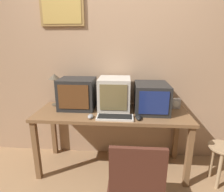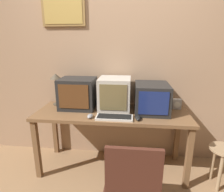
{
  "view_description": "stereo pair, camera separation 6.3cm",
  "coord_description": "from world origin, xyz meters",
  "px_view_note": "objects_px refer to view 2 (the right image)",
  "views": [
    {
      "loc": [
        0.16,
        -1.07,
        1.51
      ],
      "look_at": [
        0.0,
        0.94,
        0.93
      ],
      "focal_mm": 30.0,
      "sensor_mm": 36.0,
      "label": 1
    },
    {
      "loc": [
        0.22,
        -1.06,
        1.51
      ],
      "look_at": [
        0.0,
        0.94,
        0.93
      ],
      "focal_mm": 30.0,
      "sensor_mm": 36.0,
      "label": 2
    }
  ],
  "objects_px": {
    "monitor_left": "(78,93)",
    "side_stool": "(223,158)",
    "monitor_right": "(152,98)",
    "mouse_far_corner": "(90,116)",
    "keyboard_main": "(114,117)",
    "office_chair": "(132,190)",
    "mouse_near_keyboard": "(138,118)",
    "monitor_center": "(115,94)",
    "desk_clock": "(177,104)",
    "desk_lamp": "(56,81)"
  },
  "relations": [
    {
      "from": "monitor_center",
      "to": "office_chair",
      "type": "height_order",
      "value": "monitor_center"
    },
    {
      "from": "desk_clock",
      "to": "side_stool",
      "type": "xyz_separation_m",
      "value": [
        0.44,
        -0.36,
        -0.47
      ]
    },
    {
      "from": "mouse_near_keyboard",
      "to": "mouse_far_corner",
      "type": "bearing_deg",
      "value": -179.35
    },
    {
      "from": "monitor_right",
      "to": "side_stool",
      "type": "height_order",
      "value": "monitor_right"
    },
    {
      "from": "keyboard_main",
      "to": "desk_lamp",
      "type": "distance_m",
      "value": 0.91
    },
    {
      "from": "monitor_left",
      "to": "office_chair",
      "type": "xyz_separation_m",
      "value": [
        0.67,
        -0.87,
        -0.56
      ]
    },
    {
      "from": "keyboard_main",
      "to": "desk_lamp",
      "type": "height_order",
      "value": "desk_lamp"
    },
    {
      "from": "mouse_near_keyboard",
      "to": "desk_lamp",
      "type": "height_order",
      "value": "desk_lamp"
    },
    {
      "from": "monitor_right",
      "to": "side_stool",
      "type": "relative_size",
      "value": 1.0
    },
    {
      "from": "mouse_far_corner",
      "to": "side_stool",
      "type": "distance_m",
      "value": 1.48
    },
    {
      "from": "desk_lamp",
      "to": "mouse_far_corner",
      "type": "bearing_deg",
      "value": -37.31
    },
    {
      "from": "monitor_left",
      "to": "desk_lamp",
      "type": "xyz_separation_m",
      "value": [
        -0.3,
        0.08,
        0.13
      ]
    },
    {
      "from": "monitor_right",
      "to": "keyboard_main",
      "type": "bearing_deg",
      "value": -147.04
    },
    {
      "from": "office_chair",
      "to": "monitor_right",
      "type": "bearing_deg",
      "value": 76.5
    },
    {
      "from": "mouse_far_corner",
      "to": "mouse_near_keyboard",
      "type": "bearing_deg",
      "value": 0.65
    },
    {
      "from": "monitor_left",
      "to": "mouse_far_corner",
      "type": "relative_size",
      "value": 4.0
    },
    {
      "from": "office_chair",
      "to": "desk_lamp",
      "type": "bearing_deg",
      "value": 135.55
    },
    {
      "from": "monitor_left",
      "to": "side_stool",
      "type": "distance_m",
      "value": 1.75
    },
    {
      "from": "desk_clock",
      "to": "desk_lamp",
      "type": "relative_size",
      "value": 0.3
    },
    {
      "from": "monitor_right",
      "to": "side_stool",
      "type": "xyz_separation_m",
      "value": [
        0.76,
        -0.24,
        -0.57
      ]
    },
    {
      "from": "keyboard_main",
      "to": "office_chair",
      "type": "xyz_separation_m",
      "value": [
        0.2,
        -0.57,
        -0.39
      ]
    },
    {
      "from": "monitor_center",
      "to": "office_chair",
      "type": "bearing_deg",
      "value": -75.39
    },
    {
      "from": "monitor_center",
      "to": "mouse_near_keyboard",
      "type": "xyz_separation_m",
      "value": [
        0.27,
        -0.3,
        -0.17
      ]
    },
    {
      "from": "monitor_center",
      "to": "side_stool",
      "type": "distance_m",
      "value": 1.35
    },
    {
      "from": "mouse_far_corner",
      "to": "office_chair",
      "type": "relative_size",
      "value": 0.12
    },
    {
      "from": "monitor_left",
      "to": "mouse_far_corner",
      "type": "height_order",
      "value": "monitor_left"
    },
    {
      "from": "keyboard_main",
      "to": "desk_lamp",
      "type": "relative_size",
      "value": 0.96
    },
    {
      "from": "monitor_right",
      "to": "desk_clock",
      "type": "relative_size",
      "value": 3.73
    },
    {
      "from": "office_chair",
      "to": "monitor_center",
      "type": "bearing_deg",
      "value": 104.61
    },
    {
      "from": "monitor_left",
      "to": "office_chair",
      "type": "relative_size",
      "value": 0.5
    },
    {
      "from": "monitor_center",
      "to": "monitor_right",
      "type": "bearing_deg",
      "value": -4.36
    },
    {
      "from": "keyboard_main",
      "to": "desk_clock",
      "type": "bearing_deg",
      "value": 28.05
    },
    {
      "from": "mouse_near_keyboard",
      "to": "office_chair",
      "type": "relative_size",
      "value": 0.14
    },
    {
      "from": "desk_clock",
      "to": "monitor_center",
      "type": "bearing_deg",
      "value": -173.18
    },
    {
      "from": "mouse_near_keyboard",
      "to": "side_stool",
      "type": "bearing_deg",
      "value": 1.25
    },
    {
      "from": "keyboard_main",
      "to": "side_stool",
      "type": "xyz_separation_m",
      "value": [
        1.16,
        0.02,
        -0.42
      ]
    },
    {
      "from": "keyboard_main",
      "to": "monitor_right",
      "type": "bearing_deg",
      "value": 32.96
    },
    {
      "from": "mouse_near_keyboard",
      "to": "office_chair",
      "type": "distance_m",
      "value": 0.69
    },
    {
      "from": "monitor_right",
      "to": "keyboard_main",
      "type": "relative_size",
      "value": 1.17
    },
    {
      "from": "monitor_left",
      "to": "mouse_far_corner",
      "type": "distance_m",
      "value": 0.41
    },
    {
      "from": "desk_clock",
      "to": "desk_lamp",
      "type": "height_order",
      "value": "desk_lamp"
    },
    {
      "from": "side_stool",
      "to": "keyboard_main",
      "type": "bearing_deg",
      "value": -179.21
    },
    {
      "from": "monitor_center",
      "to": "monitor_right",
      "type": "height_order",
      "value": "monitor_center"
    },
    {
      "from": "desk_clock",
      "to": "mouse_near_keyboard",
      "type": "bearing_deg",
      "value": -140.54
    },
    {
      "from": "monitor_right",
      "to": "mouse_near_keyboard",
      "type": "xyz_separation_m",
      "value": [
        -0.15,
        -0.26,
        -0.14
      ]
    },
    {
      "from": "mouse_far_corner",
      "to": "desk_clock",
      "type": "distance_m",
      "value": 1.05
    },
    {
      "from": "monitor_left",
      "to": "office_chair",
      "type": "bearing_deg",
      "value": -52.28
    },
    {
      "from": "monitor_left",
      "to": "desk_clock",
      "type": "distance_m",
      "value": 1.19
    },
    {
      "from": "monitor_center",
      "to": "desk_clock",
      "type": "distance_m",
      "value": 0.75
    },
    {
      "from": "mouse_far_corner",
      "to": "office_chair",
      "type": "height_order",
      "value": "office_chair"
    }
  ]
}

